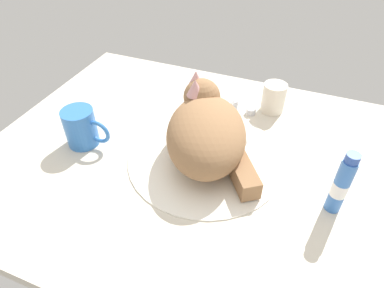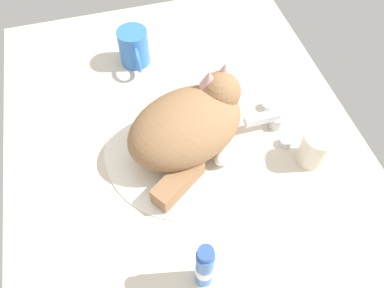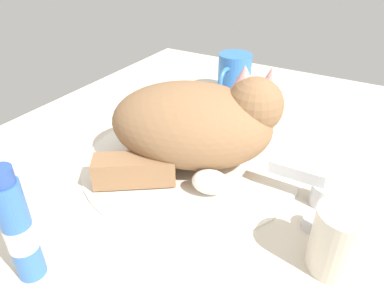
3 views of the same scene
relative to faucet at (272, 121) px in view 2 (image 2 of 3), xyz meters
The scene contains 7 objects.
ground_plane 21.58cm from the faucet, 90.00° to the right, with size 110.00×82.50×3.00cm, color beige.
sink_basin 21.33cm from the faucet, 90.00° to the right, with size 37.95×37.95×0.71cm, color white.
faucet is the anchor object (origin of this frame).
cat 20.87cm from the faucet, 90.68° to the right, with size 28.74×31.48×16.52cm.
coffee_mug 41.28cm from the faucet, 138.65° to the right, with size 12.44×7.96×9.94cm.
rinse_cup 12.33cm from the faucet, 25.34° to the left, with size 6.57×6.57×8.60cm.
toothpaste_bottle 39.95cm from the faucet, 40.61° to the right, with size 3.28×3.28×15.30cm.
Camera 2 is at (48.11, -11.80, 73.31)cm, focal length 35.36 mm.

